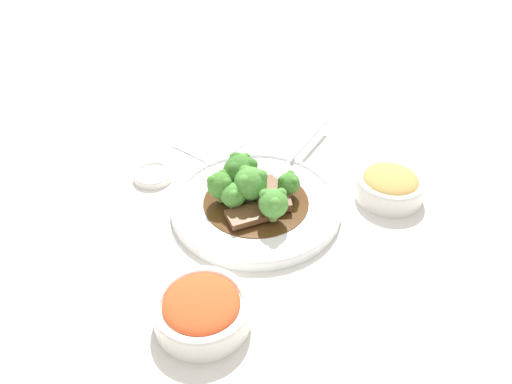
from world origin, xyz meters
name	(u,v)px	position (x,y,z in m)	size (l,w,h in m)	color
ground_plane	(256,209)	(0.00, 0.00, 0.00)	(4.00, 4.00, 0.00)	silver
main_plate	(256,204)	(0.00, 0.00, 0.01)	(0.26, 0.26, 0.02)	white
beef_strip_0	(257,179)	(0.02, -0.04, 0.02)	(0.07, 0.06, 0.01)	#56331E
beef_strip_1	(251,214)	(-0.01, 0.04, 0.02)	(0.08, 0.08, 0.01)	brown
beef_strip_2	(273,188)	(-0.02, -0.03, 0.03)	(0.06, 0.05, 0.01)	brown
beef_strip_3	(273,203)	(-0.03, 0.00, 0.03)	(0.06, 0.06, 0.01)	#56331E
broccoli_floret_0	(233,195)	(0.02, 0.03, 0.04)	(0.04, 0.04, 0.04)	#8EB756
broccoli_floret_1	(221,185)	(0.05, 0.02, 0.05)	(0.04, 0.04, 0.05)	#7FA84C
broccoli_floret_2	(250,183)	(0.01, 0.01, 0.05)	(0.05, 0.05, 0.06)	#7FA84C
broccoli_floret_3	(241,163)	(0.05, -0.04, 0.05)	(0.03, 0.03, 0.04)	#8EB756
broccoli_floret_4	(289,183)	(-0.04, -0.03, 0.04)	(0.03, 0.03, 0.04)	#7FA84C
broccoli_floret_5	(240,172)	(0.03, -0.01, 0.05)	(0.05, 0.05, 0.06)	#7FA84C
broccoli_floret_6	(273,203)	(-0.04, 0.03, 0.05)	(0.04, 0.04, 0.05)	#7FA84C
serving_spoon	(281,169)	(-0.01, -0.08, 0.03)	(0.05, 0.23, 0.01)	silver
side_bowl_kimchi	(202,309)	(-0.03, 0.22, 0.02)	(0.12, 0.12, 0.05)	white
side_bowl_appetizer	(390,185)	(-0.18, -0.12, 0.02)	(0.11, 0.11, 0.04)	white
sauce_dish	(153,175)	(0.19, 0.00, 0.01)	(0.06, 0.06, 0.01)	white
paper_napkin	(208,144)	(0.15, -0.13, 0.00)	(0.12, 0.11, 0.01)	silver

